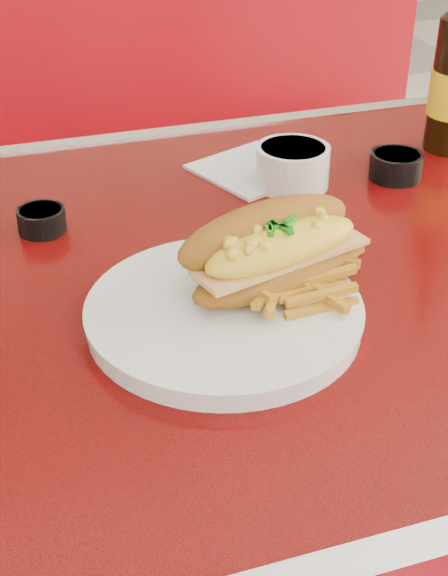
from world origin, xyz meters
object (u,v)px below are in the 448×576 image
object	(u,v)px
booth_bench_far	(189,261)
sauce_cup_right	(396,165)
sauce_cup_left	(42,219)
mac_hoagie	(276,250)
fork	(270,275)
dinner_plate	(224,313)
diner_table	(360,353)
gravy_ramekin	(292,165)

from	to	relation	value
booth_bench_far	sauce_cup_right	size ratio (longest dim) A/B	13.82
booth_bench_far	sauce_cup_left	distance (m)	0.91
mac_hoagie	sauce_cup_right	xyz separation A→B (m)	(0.26, 0.22, -0.04)
booth_bench_far	fork	world-z (taller)	booth_bench_far
dinner_plate	fork	xyz separation A→B (m)	(0.06, 0.04, 0.01)
fork	sauce_cup_left	size ratio (longest dim) A/B	1.77
diner_table	sauce_cup_right	bearing A→B (deg)	54.05
dinner_plate	fork	distance (m)	0.07
diner_table	sauce_cup_left	xyz separation A→B (m)	(-0.36, 0.14, 0.18)
dinner_plate	sauce_cup_right	bearing A→B (deg)	37.93
fork	sauce_cup_right	world-z (taller)	sauce_cup_right
diner_table	dinner_plate	distance (m)	0.29
mac_hoagie	sauce_cup_right	distance (m)	0.34
booth_bench_far	mac_hoagie	size ratio (longest dim) A/B	5.41
mac_hoagie	gravy_ramekin	size ratio (longest dim) A/B	2.19
mac_hoagie	booth_bench_far	bearing A→B (deg)	65.35
gravy_ramekin	diner_table	bearing A→B (deg)	-79.34
dinner_plate	mac_hoagie	world-z (taller)	mac_hoagie
dinner_plate	gravy_ramekin	distance (m)	0.33
gravy_ramekin	sauce_cup_left	bearing A→B (deg)	-175.47
dinner_plate	mac_hoagie	xyz separation A→B (m)	(0.06, 0.03, 0.05)
sauce_cup_left	sauce_cup_right	distance (m)	0.46
sauce_cup_right	mac_hoagie	bearing A→B (deg)	-139.12
fork	sauce_cup_right	bearing A→B (deg)	-47.39
diner_table	mac_hoagie	size ratio (longest dim) A/B	5.55
diner_table	mac_hoagie	bearing A→B (deg)	-153.41
booth_bench_far	dinner_plate	bearing A→B (deg)	-103.14
booth_bench_far	dinner_plate	xyz separation A→B (m)	(-0.21, -0.91, 0.49)
gravy_ramekin	sauce_cup_left	world-z (taller)	gravy_ramekin
booth_bench_far	sauce_cup_left	world-z (taller)	booth_bench_far
diner_table	fork	world-z (taller)	fork
mac_hoagie	sauce_cup_right	world-z (taller)	mac_hoagie
diner_table	fork	xyz separation A→B (m)	(-0.15, -0.06, 0.18)
diner_table	fork	bearing A→B (deg)	-157.48
diner_table	sauce_cup_right	xyz separation A→B (m)	(0.11, 0.15, 0.18)
booth_bench_far	mac_hoagie	world-z (taller)	booth_bench_far
sauce_cup_left	dinner_plate	bearing A→B (deg)	-59.51
diner_table	sauce_cup_right	size ratio (longest dim) A/B	14.17
fork	gravy_ramekin	world-z (taller)	gravy_ramekin
sauce_cup_right	gravy_ramekin	bearing A→B (deg)	171.22
sauce_cup_left	sauce_cup_right	bearing A→B (deg)	0.53
booth_bench_far	sauce_cup_right	world-z (taller)	booth_bench_far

